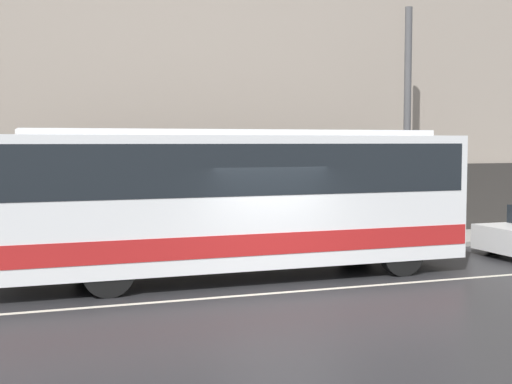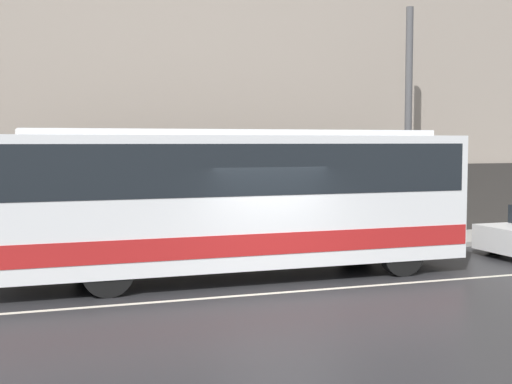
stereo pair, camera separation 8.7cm
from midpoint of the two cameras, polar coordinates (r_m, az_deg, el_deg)
The scene contains 7 objects.
ground_plane at distance 14.44m, azimuth 2.27°, elevation -8.05°, with size 60.00×60.00×0.00m, color #262628.
sidewalk at distance 19.31m, azimuth -3.55°, elevation -4.76°, with size 60.00×2.49×0.14m.
building_facade at distance 20.47m, azimuth -4.69°, elevation 8.02°, with size 60.00×0.35×9.22m.
lane_stripe at distance 14.44m, azimuth 2.27°, elevation -8.03°, with size 54.00×0.14×0.01m.
transit_bus at distance 15.78m, azimuth -1.81°, elevation -0.22°, with size 10.58×2.55×3.28m.
utility_pole_near at distance 21.02m, azimuth 12.19°, elevation 5.24°, with size 0.21×0.21×6.71m.
pedestrian_waiting at distance 19.36m, azimuth -13.17°, elevation -2.41°, with size 0.36×0.36×1.61m.
Camera 2 is at (-5.22, -13.11, 3.04)m, focal length 50.00 mm.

